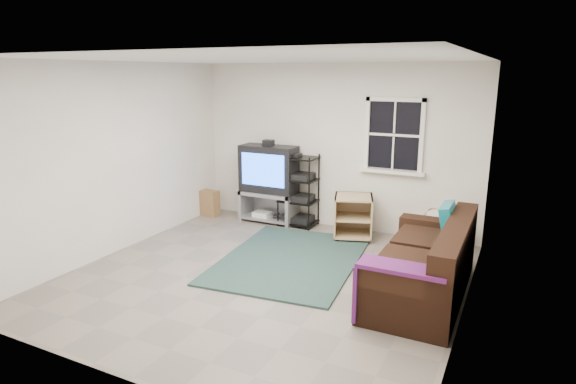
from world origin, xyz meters
The scene contains 8 objects.
room centered at (0.95, 2.27, 1.48)m, with size 4.60×4.62×4.60m.
tv_unit centered at (-1.05, 2.04, 0.76)m, with size 0.94×0.47×1.39m.
av_rack centered at (-0.52, 2.06, 0.51)m, with size 0.59×0.43×1.18m.
side_table_left centered at (0.49, 1.89, 0.35)m, with size 0.71×0.71×0.66m.
side_table_right centered at (1.76, 2.08, 0.29)m, with size 0.47×0.49×0.52m.
sofa centered at (1.85, 0.37, 0.33)m, with size 0.92×2.07×0.95m.
shag_rug centered at (0.05, 0.62, 0.01)m, with size 1.72×2.37×0.03m, color #322016.
paper_bag centered at (-2.14, 1.87, 0.22)m, with size 0.31×0.20×0.45m, color #997244.
Camera 1 is at (2.70, -4.81, 2.46)m, focal length 30.00 mm.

